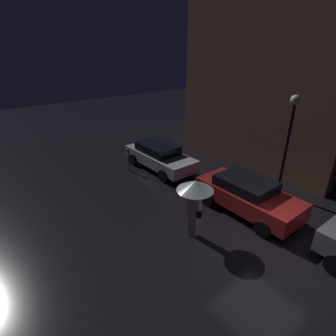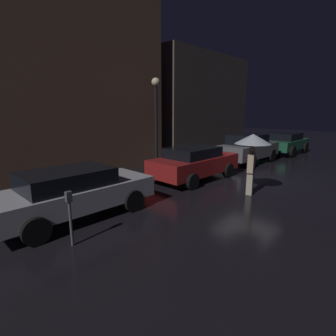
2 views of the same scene
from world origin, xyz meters
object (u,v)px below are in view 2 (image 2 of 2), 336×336
(parked_car_silver, at_px, (73,192))
(street_lamp_near, at_px, (156,110))
(parking_meter, at_px, (70,213))
(parked_car_green, at_px, (285,142))
(parked_car_grey, at_px, (248,148))
(parked_car_red, at_px, (194,162))
(pedestrian_with_umbrella, at_px, (253,145))

(parked_car_silver, height_order, street_lamp_near, street_lamp_near)
(parked_car_silver, distance_m, parking_meter, 1.63)
(parked_car_green, height_order, parking_meter, parked_car_green)
(parked_car_silver, relative_size, parked_car_grey, 1.06)
(parked_car_red, height_order, pedestrian_with_umbrella, pedestrian_with_umbrella)
(pedestrian_with_umbrella, bearing_deg, parked_car_silver, 136.75)
(pedestrian_with_umbrella, height_order, street_lamp_near, street_lamp_near)
(pedestrian_with_umbrella, bearing_deg, parked_car_red, 67.26)
(parked_car_grey, distance_m, street_lamp_near, 5.64)
(parked_car_grey, bearing_deg, parked_car_red, -177.39)
(parked_car_silver, distance_m, parked_car_red, 5.41)
(parked_car_red, bearing_deg, street_lamp_near, 89.91)
(parked_car_silver, distance_m, parked_car_green, 14.86)
(parked_car_grey, xyz_separation_m, pedestrian_with_umbrella, (-5.05, -2.66, 0.89))
(pedestrian_with_umbrella, bearing_deg, street_lamp_near, 69.30)
(parked_car_green, height_order, pedestrian_with_umbrella, pedestrian_with_umbrella)
(pedestrian_with_umbrella, relative_size, parking_meter, 1.71)
(parked_car_red, relative_size, parked_car_green, 1.00)
(parked_car_grey, height_order, parked_car_green, parked_car_grey)
(pedestrian_with_umbrella, bearing_deg, parked_car_grey, 10.78)
(parked_car_grey, xyz_separation_m, parking_meter, (-10.98, -1.56, -0.07))
(parked_car_red, xyz_separation_m, street_lamp_near, (0.06, 2.32, 2.14))
(parked_car_red, xyz_separation_m, parked_car_grey, (4.79, 0.03, 0.10))
(parked_car_silver, xyz_separation_m, parked_car_red, (5.41, 0.10, 0.01))
(parked_car_grey, relative_size, parked_car_green, 1.00)
(parked_car_grey, xyz_separation_m, street_lamp_near, (-4.73, 2.29, 2.03))
(parking_meter, xyz_separation_m, street_lamp_near, (6.25, 3.85, 2.10))
(parked_car_silver, relative_size, parked_car_red, 1.06)
(parked_car_green, height_order, street_lamp_near, street_lamp_near)
(parked_car_grey, distance_m, pedestrian_with_umbrella, 5.78)
(parked_car_red, height_order, parking_meter, parked_car_red)
(parked_car_red, bearing_deg, parked_car_silver, -177.66)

